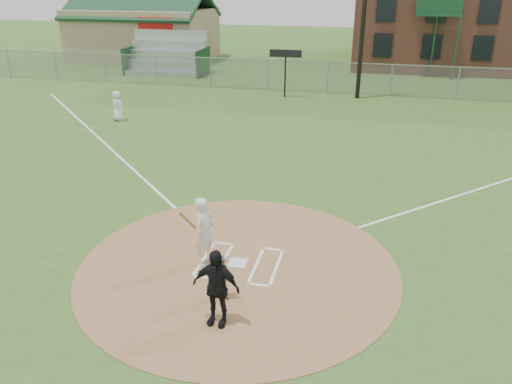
% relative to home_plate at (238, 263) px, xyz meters
% --- Properties ---
extents(ground, '(140.00, 140.00, 0.00)m').
position_rel_home_plate_xyz_m(ground, '(0.04, -0.10, -0.04)').
color(ground, '#325A1E').
rests_on(ground, ground).
extents(dirt_circle, '(8.40, 8.40, 0.02)m').
position_rel_home_plate_xyz_m(dirt_circle, '(0.04, -0.10, -0.03)').
color(dirt_circle, '#9B7249').
rests_on(dirt_circle, ground).
extents(home_plate, '(0.49, 0.49, 0.03)m').
position_rel_home_plate_xyz_m(home_plate, '(0.00, 0.00, 0.00)').
color(home_plate, silver).
rests_on(home_plate, dirt_circle).
extents(foul_line_third, '(17.04, 17.04, 0.01)m').
position_rel_home_plate_xyz_m(foul_line_third, '(-8.96, 8.90, -0.03)').
color(foul_line_third, white).
rests_on(foul_line_third, ground).
extents(catcher, '(0.64, 0.55, 1.15)m').
position_rel_home_plate_xyz_m(catcher, '(0.08, -1.62, 0.56)').
color(catcher, slate).
rests_on(catcher, dirt_circle).
extents(umpire, '(1.09, 0.52, 1.81)m').
position_rel_home_plate_xyz_m(umpire, '(0.21, -2.46, 0.89)').
color(umpire, black).
rests_on(umpire, dirt_circle).
extents(ondeck_player, '(0.92, 0.84, 1.57)m').
position_rel_home_plate_xyz_m(ondeck_player, '(-10.02, 12.48, 0.75)').
color(ondeck_player, white).
rests_on(ondeck_player, ground).
extents(batters_boxes, '(2.08, 1.88, 0.01)m').
position_rel_home_plate_xyz_m(batters_boxes, '(0.04, 0.05, -0.01)').
color(batters_boxes, white).
rests_on(batters_boxes, dirt_circle).
extents(batter_at_plate, '(0.74, 1.09, 1.88)m').
position_rel_home_plate_xyz_m(batter_at_plate, '(-0.83, -0.16, 0.93)').
color(batter_at_plate, silver).
rests_on(batter_at_plate, dirt_circle).
extents(outfield_fence, '(56.08, 0.08, 2.03)m').
position_rel_home_plate_xyz_m(outfield_fence, '(0.04, 21.90, 0.98)').
color(outfield_fence, slate).
rests_on(outfield_fence, ground).
extents(bleachers, '(6.08, 3.20, 3.20)m').
position_rel_home_plate_xyz_m(bleachers, '(-12.96, 26.10, 1.55)').
color(bleachers, '#B7BABF').
rests_on(bleachers, ground).
extents(clubhouse, '(12.20, 8.71, 6.23)m').
position_rel_home_plate_xyz_m(clubhouse, '(-17.96, 32.90, 2.35)').
color(clubhouse, tan).
rests_on(clubhouse, ground).
extents(scoreboard_sign, '(2.00, 0.10, 2.93)m').
position_rel_home_plate_xyz_m(scoreboard_sign, '(-2.46, 20.10, 2.35)').
color(scoreboard_sign, black).
rests_on(scoreboard_sign, ground).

